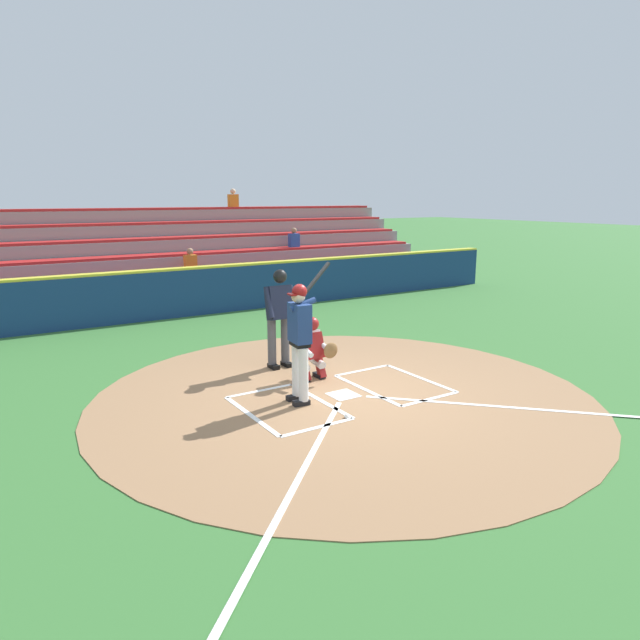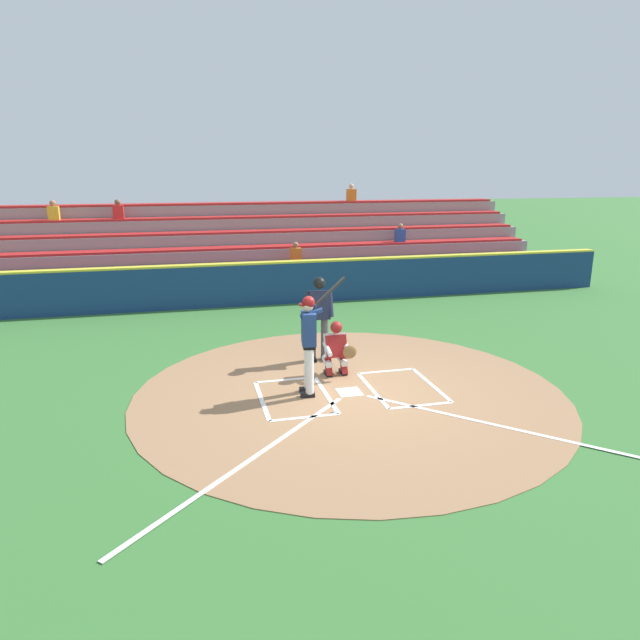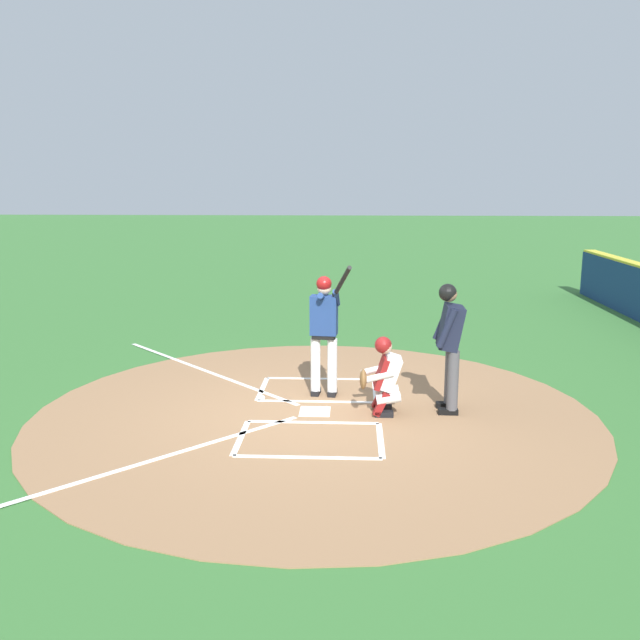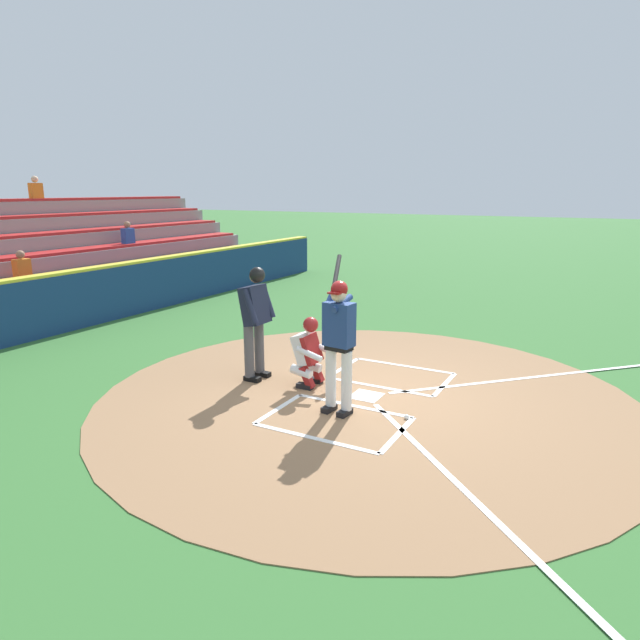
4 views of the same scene
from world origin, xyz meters
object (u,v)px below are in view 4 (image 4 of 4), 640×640
batter (339,337)px  catcher (310,350)px  baseball (407,417)px  plate_umpire (255,316)px

batter → catcher: batter is taller
catcher → baseball: bearing=73.7°
plate_umpire → baseball: plate_umpire is taller
plate_umpire → baseball: (0.39, 2.73, -1.04)m
catcher → plate_umpire: size_ratio=0.61×
catcher → plate_umpire: 1.06m
batter → baseball: size_ratio=28.76×
batter → catcher: bearing=-130.8°
catcher → batter: bearing=49.2°
batter → baseball: batter is taller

